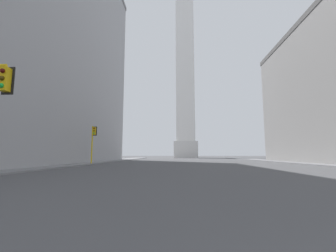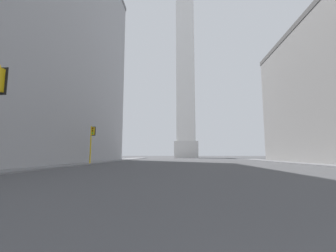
# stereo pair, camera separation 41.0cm
# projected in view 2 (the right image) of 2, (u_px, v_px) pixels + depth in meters

# --- Properties ---
(sidewalk_left) EXTENTS (5.00, 108.58, 0.15)m
(sidewalk_left) POSITION_uv_depth(u_px,v_px,m) (78.00, 164.00, 33.13)
(sidewalk_left) COLOR slate
(sidewalk_left) RESTS_ON ground_plane
(sidewalk_right) EXTENTS (5.00, 108.58, 0.15)m
(sidewalk_right) POSITION_uv_depth(u_px,v_px,m) (321.00, 164.00, 31.24)
(sidewalk_right) COLOR slate
(sidewalk_right) RESTS_ON ground_plane
(obelisk) EXTENTS (9.27, 9.27, 79.10)m
(obelisk) POSITION_uv_depth(u_px,v_px,m) (185.00, 67.00, 94.29)
(obelisk) COLOR silver
(obelisk) RESTS_ON ground_plane
(traffic_light_mid_left) EXTENTS (0.78, 0.51, 5.50)m
(traffic_light_mid_left) POSITION_uv_depth(u_px,v_px,m) (92.00, 139.00, 32.43)
(traffic_light_mid_left) COLOR yellow
(traffic_light_mid_left) RESTS_ON ground_plane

